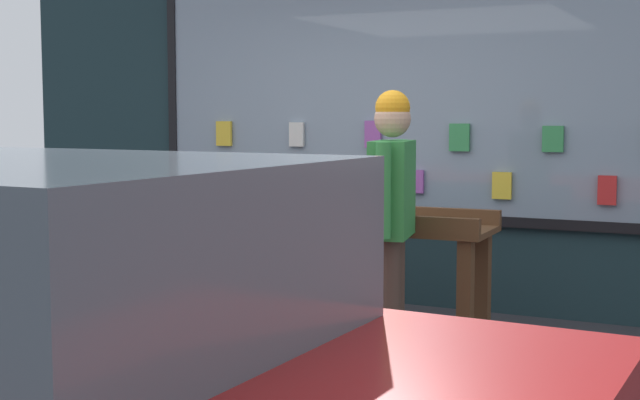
{
  "coord_description": "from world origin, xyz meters",
  "views": [
    {
      "loc": [
        2.92,
        -4.49,
        1.55
      ],
      "look_at": [
        0.28,
        0.83,
        0.98
      ],
      "focal_mm": 50.0,
      "sensor_mm": 36.0,
      "label": 1
    }
  ],
  "objects_px": {
    "display_table_main": "(297,230)",
    "person_browsing": "(392,207)",
    "small_dog": "(323,327)",
    "sandwich_board_sign": "(95,244)"
  },
  "relations": [
    {
      "from": "small_dog",
      "to": "sandwich_board_sign",
      "type": "relative_size",
      "value": 0.59
    },
    {
      "from": "person_browsing",
      "to": "sandwich_board_sign",
      "type": "relative_size",
      "value": 1.75
    },
    {
      "from": "small_dog",
      "to": "person_browsing",
      "type": "bearing_deg",
      "value": -48.29
    },
    {
      "from": "person_browsing",
      "to": "small_dog",
      "type": "height_order",
      "value": "person_browsing"
    },
    {
      "from": "display_table_main",
      "to": "person_browsing",
      "type": "relative_size",
      "value": 1.64
    },
    {
      "from": "small_dog",
      "to": "sandwich_board_sign",
      "type": "xyz_separation_m",
      "value": [
        -2.56,
        0.97,
        0.21
      ]
    },
    {
      "from": "small_dog",
      "to": "display_table_main",
      "type": "bearing_deg",
      "value": 34.17
    },
    {
      "from": "person_browsing",
      "to": "small_dog",
      "type": "bearing_deg",
      "value": 121.92
    },
    {
      "from": "display_table_main",
      "to": "person_browsing",
      "type": "distance_m",
      "value": 1.11
    },
    {
      "from": "display_table_main",
      "to": "sandwich_board_sign",
      "type": "relative_size",
      "value": 2.86
    }
  ]
}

